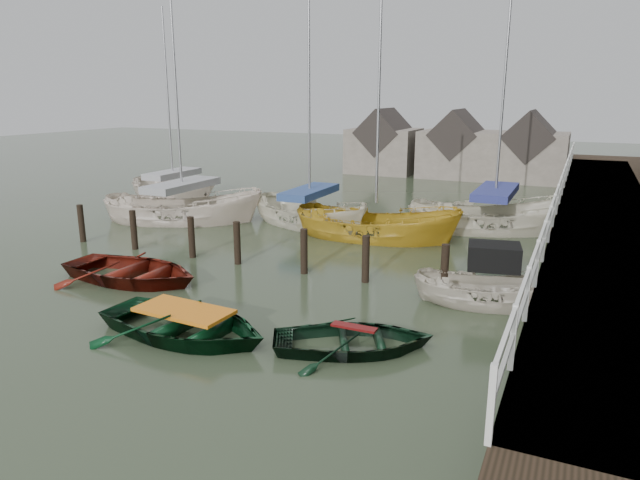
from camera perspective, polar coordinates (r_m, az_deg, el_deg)
The scene contains 13 objects.
ground at distance 15.71m, azimuth -10.45°, elevation -5.77°, with size 120.00×120.00×0.00m, color #2F3C26.
pier at distance 22.47m, azimuth 26.32°, elevation 0.98°, with size 3.04×32.00×2.70m.
mooring_pilings at distance 18.52m, azimuth -8.04°, elevation -0.92°, with size 13.72×0.22×1.80m.
far_sheds at distance 38.92m, azimuth 13.27°, elevation 8.92°, with size 14.00×4.08×4.39m.
rowboat_red at distance 17.74m, azimuth -18.21°, elevation -3.90°, with size 3.15×4.42×0.92m, color #59150C.
rowboat_green at distance 13.51m, azimuth -13.29°, elevation -9.36°, with size 3.03×4.25×0.88m, color black.
rowboat_dkgreen at distance 12.57m, azimuth 3.40°, elevation -10.85°, with size 2.48×3.47×0.72m, color black.
motorboat at distance 15.61m, azimuth 16.59°, elevation -5.86°, with size 4.15×2.18×2.36m.
sailboat_a at distance 25.32m, azimuth -13.45°, elevation 1.96°, with size 7.30×5.06×11.36m.
sailboat_b at distance 23.78m, azimuth -1.04°, elevation 1.58°, with size 6.59×4.37×11.83m.
sailboat_c at distance 21.88m, azimuth 5.55°, elevation 0.22°, with size 6.62×2.82×9.89m.
sailboat_d at distance 24.01m, azimuth 16.91°, elevation 1.06°, with size 7.32×4.64×11.83m.
sailboat_e at distance 30.33m, azimuth -14.36°, elevation 3.94°, with size 6.36×3.68×10.52m.
Camera 1 is at (8.65, -11.96, 5.37)m, focal length 32.00 mm.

